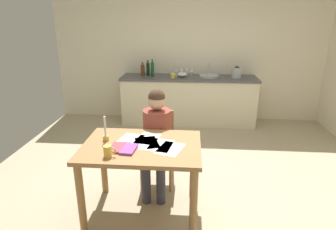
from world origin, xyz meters
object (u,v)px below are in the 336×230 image
bottle_wine_red (152,69)px  bottle_vinegar (148,69)px  mixing_bowl (182,74)px  stovetop_kettle (237,72)px  dining_table (142,157)px  bottle_oil (143,70)px  coffee_mug (108,151)px  book_magazine (119,148)px  book_cookery (129,149)px  wine_glass_back_right (176,69)px  wine_glass_by_kettle (187,70)px  wine_glass_back_left (181,69)px  candlestick (106,134)px  person_seated (156,135)px  teacup_on_counter (173,76)px  sink_unit (209,76)px  chair_at_table (158,144)px  wine_glass_near_sink (192,70)px

bottle_wine_red → bottle_vinegar: bearing=138.6°
mixing_bowl → stovetop_kettle: size_ratio=0.86×
dining_table → bottle_oil: 2.85m
coffee_mug → book_magazine: 0.18m
bottle_vinegar → book_cookery: bearing=-85.1°
bottle_oil → stovetop_kettle: bottle_oil is taller
wine_glass_back_right → coffee_mug: bearing=-97.6°
book_magazine → wine_glass_by_kettle: (0.57, 3.02, 0.22)m
wine_glass_back_left → candlestick: bearing=-102.8°
bottle_vinegar → stovetop_kettle: (1.64, -0.08, -0.02)m
dining_table → bottle_oil: (-0.44, 2.79, 0.36)m
coffee_mug → wine_glass_back_left: bearing=80.6°
bottle_vinegar → stovetop_kettle: size_ratio=1.30×
wine_glass_back_left → person_seated: bearing=-94.6°
book_magazine → teacup_on_counter: bearing=84.7°
candlestick → sink_unit: (1.16, 2.70, 0.07)m
book_cookery → teacup_on_counter: (0.23, 2.75, 0.15)m
chair_at_table → book_cookery: (-0.18, -0.77, 0.29)m
person_seated → bottle_oil: person_seated is taller
mixing_bowl → wine_glass_by_kettle: (0.08, 0.16, 0.07)m
person_seated → coffee_mug: size_ratio=10.73×
person_seated → bottle_wine_red: 2.32m
bottle_oil → teacup_on_counter: 0.61m
mixing_bowl → stovetop_kettle: (0.99, 0.01, 0.06)m
stovetop_kettle → teacup_on_counter: size_ratio=1.95×
person_seated → book_cookery: bearing=-106.0°
chair_at_table → person_seated: person_seated is taller
dining_table → person_seated: (0.08, 0.50, 0.03)m
wine_glass_back_left → wine_glass_back_right: (-0.11, 0.00, 0.00)m
candlestick → teacup_on_counter: bearing=78.8°
chair_at_table → stovetop_kettle: stovetop_kettle is taller
chair_at_table → teacup_on_counter: bearing=88.5°
candlestick → book_magazine: size_ratio=1.14×
candlestick → bottle_oil: 2.72m
bottle_wine_red → bottle_oil: bearing=173.2°
dining_table → teacup_on_counter: size_ratio=10.07×
candlestick → sink_unit: 2.94m
mixing_bowl → wine_glass_back_right: bearing=128.8°
person_seated → mixing_bowl: size_ratio=6.35×
dining_table → wine_glass_near_sink: 2.98m
chair_at_table → wine_glass_back_left: size_ratio=5.75×
bottle_vinegar → stovetop_kettle: bearing=-2.8°
candlestick → dining_table: bearing=-11.5°
mixing_bowl → chair_at_table: bearing=-95.8°
sink_unit → wine_glass_back_left: size_ratio=2.34×
bottle_vinegar → wine_glass_by_kettle: bearing=5.5°
sink_unit → teacup_on_counter: (-0.66, -0.15, 0.02)m
book_cookery → bottle_oil: size_ratio=0.86×
book_magazine → bottle_oil: size_ratio=0.87×
sink_unit → stovetop_kettle: (0.49, -0.00, 0.08)m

